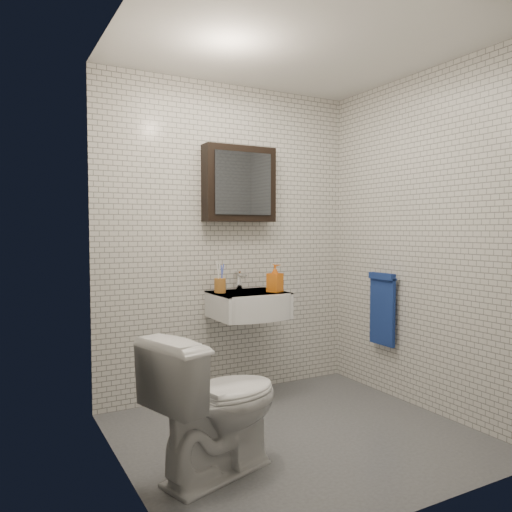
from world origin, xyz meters
The scene contains 9 objects.
ground centered at (0.00, 0.00, 0.01)m, with size 2.20×2.00×0.01m, color #494C51.
room_shell centered at (0.00, 0.00, 1.47)m, with size 2.22×2.02×2.51m.
washbasin centered at (0.05, 0.73, 0.76)m, with size 0.55×0.50×0.20m.
faucet centered at (0.05, 0.93, 0.92)m, with size 0.06×0.20×0.15m.
mirror_cabinet centered at (0.05, 0.93, 1.70)m, with size 0.60×0.15×0.60m.
towel_rail centered at (1.04, 0.35, 0.72)m, with size 0.09×0.30×0.58m.
toothbrush_cup centered at (-0.16, 0.83, 0.91)m, with size 0.09×0.09×0.25m.
soap_bottle centered at (0.23, 0.66, 0.96)m, with size 0.10×0.10×0.22m, color orange.
toilet centered at (-0.66, -0.21, 0.39)m, with size 0.44×0.77×0.79m, color white.
Camera 1 is at (-1.75, -2.66, 1.33)m, focal length 35.00 mm.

